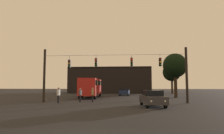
{
  "coord_description": "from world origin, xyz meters",
  "views": [
    {
      "loc": [
        1.83,
        -7.21,
        1.96
      ],
      "look_at": [
        -0.08,
        15.32,
        3.99
      ],
      "focal_mm": 32.85,
      "sensor_mm": 36.0,
      "label": 1
    }
  ],
  "objects": [
    {
      "name": "ground_plane",
      "position": [
        0.0,
        24.5,
        0.0
      ],
      "size": [
        168.0,
        168.0,
        0.0
      ],
      "primitive_type": "plane",
      "color": "black",
      "rests_on": "ground"
    },
    {
      "name": "pedestrian_crossing_center",
      "position": [
        -2.54,
        16.98,
        0.96
      ],
      "size": [
        0.34,
        0.42,
        1.7
      ],
      "color": "black",
      "rests_on": "ground"
    },
    {
      "name": "car_near_right",
      "position": [
        3.96,
        12.26,
        0.8
      ],
      "size": [
        2.25,
        4.47,
        1.52
      ],
      "color": "#2D2D33",
      "rests_on": "ground"
    },
    {
      "name": "overhead_signal_span",
      "position": [
        0.01,
        16.25,
        3.58
      ],
      "size": [
        16.72,
        0.44,
        6.26
      ],
      "color": "black",
      "rests_on": "ground"
    },
    {
      "name": "tree_left_silhouette",
      "position": [
        9.21,
        26.43,
        5.11
      ],
      "size": [
        3.9,
        3.9,
        7.12
      ],
      "color": "#2D2116",
      "rests_on": "ground"
    },
    {
      "name": "pedestrian_crossing_left",
      "position": [
        -3.95,
        16.65,
        0.93
      ],
      "size": [
        0.33,
        0.41,
        1.64
      ],
      "color": "black",
      "rests_on": "ground"
    },
    {
      "name": "corner_building",
      "position": [
        -3.17,
        48.47,
        3.29
      ],
      "size": [
        20.69,
        12.15,
        6.57
      ],
      "color": "black",
      "rests_on": "ground"
    },
    {
      "name": "city_bus",
      "position": [
        -4.39,
        25.99,
        1.87
      ],
      "size": [
        3.12,
        11.12,
        3.0
      ],
      "color": "#B21E19",
      "rests_on": "ground"
    },
    {
      "name": "pedestrian_crossing_right",
      "position": [
        -6.01,
        15.03,
        0.98
      ],
      "size": [
        0.3,
        0.4,
        1.73
      ],
      "color": "black",
      "rests_on": "ground"
    },
    {
      "name": "car_far_left",
      "position": [
        0.85,
        32.93,
        0.8
      ],
      "size": [
        2.01,
        4.41,
        1.52
      ],
      "color": "navy",
      "rests_on": "ground"
    },
    {
      "name": "tree_behind_building",
      "position": [
        11.76,
        41.76,
        5.0
      ],
      "size": [
        4.2,
        4.2,
        7.14
      ],
      "color": "#2D2116",
      "rests_on": "ground"
    }
  ]
}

